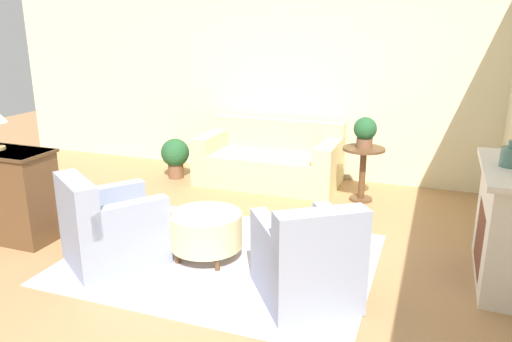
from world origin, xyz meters
The scene contains 13 objects.
ground_plane centered at (0.00, 0.00, 0.00)m, with size 16.00×16.00×0.00m, color #AD7F51.
wall_back centered at (0.00, 3.02, 1.40)m, with size 9.93×0.12×2.80m.
rug centered at (0.00, 0.00, 0.01)m, with size 2.87×2.17×0.01m.
couch centered at (-0.35, 2.45, 0.31)m, with size 1.96×0.98×0.86m.
armchair_left centered at (-0.96, -0.43, 0.34)m, with size 1.06×1.09×0.87m.
armchair_right centered at (0.96, -0.43, 0.34)m, with size 1.06×1.09×0.87m.
ottoman_table centered at (-0.15, -0.03, 0.29)m, with size 0.69×0.69×0.45m.
side_table centered at (1.00, 2.15, 0.47)m, with size 0.53×0.53×0.69m.
fireplace centered at (2.46, 0.50, 0.55)m, with size 0.44×1.31×1.04m.
dresser centered at (-2.34, -0.31, 0.49)m, with size 1.13×0.51×0.96m.
vase_mantel_near centered at (2.44, 0.50, 1.13)m, with size 0.19×0.19×0.22m.
potted_plant_on_side_table centered at (1.00, 2.15, 0.91)m, with size 0.29×0.29×0.39m.
potted_plant_floor centered at (-1.71, 2.18, 0.35)m, with size 0.41×0.41×0.59m.
Camera 1 is at (1.83, -4.00, 2.20)m, focal length 35.00 mm.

